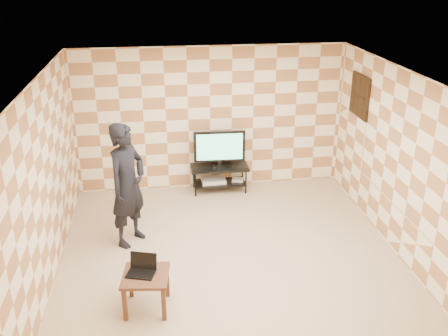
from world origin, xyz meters
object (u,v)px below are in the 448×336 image
at_px(tv_stand, 219,173).
at_px(side_table, 146,280).
at_px(person, 128,185).
at_px(tv, 219,147).

height_order(tv_stand, side_table, same).
relative_size(tv_stand, side_table, 1.72).
bearing_deg(person, side_table, -134.58).
xyz_separation_m(tv_stand, tv, (0.00, -0.00, 0.52)).
bearing_deg(person, tv, -7.40).
bearing_deg(tv, tv_stand, 91.64).
distance_m(tv_stand, person, 2.37).
xyz_separation_m(tv_stand, person, (-1.60, -1.64, 0.60)).
relative_size(tv_stand, person, 0.56).
height_order(tv, side_table, tv).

